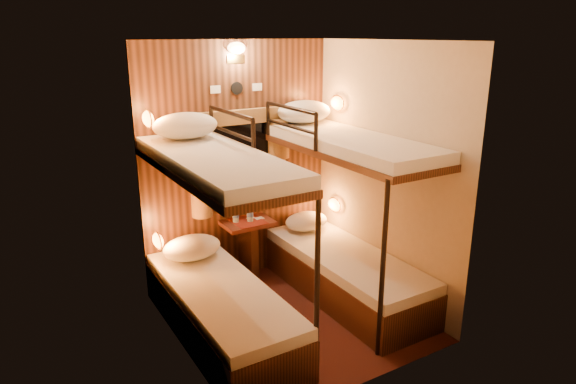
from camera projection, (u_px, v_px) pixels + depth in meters
floor at (292, 317)px, 4.63m from camera, size 2.10×2.10×0.00m
ceiling at (292, 40)px, 3.92m from camera, size 2.10×2.10×0.00m
wall_back at (237, 164)px, 5.14m from camera, size 2.40×0.00×2.40m
wall_front at (374, 230)px, 3.42m from camera, size 2.40×0.00×2.40m
wall_left at (176, 211)px, 3.78m from camera, size 0.00×2.40×2.40m
wall_right at (384, 174)px, 4.77m from camera, size 0.00×2.40×2.40m
back_panel at (238, 164)px, 5.12m from camera, size 2.00×0.03×2.40m
bunk_left at (220, 275)px, 4.20m from camera, size 0.72×1.90×1.82m
bunk_right at (347, 243)px, 4.84m from camera, size 0.72×1.90×1.82m
window at (239, 167)px, 5.10m from camera, size 1.00×0.12×0.79m
curtains at (241, 159)px, 5.05m from camera, size 1.10×0.22×1.00m
back_fixtures at (237, 56)px, 4.78m from camera, size 0.54×0.09×0.48m
reading_lamps at (253, 167)px, 4.84m from camera, size 2.00×0.20×1.25m
table at (248, 243)px, 5.20m from camera, size 0.50×0.34×0.66m
bottle_left at (236, 213)px, 5.08m from camera, size 0.07×0.07×0.23m
bottle_right at (250, 212)px, 5.10m from camera, size 0.07×0.07×0.23m
sachet_a at (259, 218)px, 5.21m from camera, size 0.09×0.07×0.01m
sachet_b at (250, 218)px, 5.21m from camera, size 0.09×0.08×0.01m
pillow_lower_left at (192, 248)px, 4.72m from camera, size 0.54×0.39×0.21m
pillow_lower_right at (306, 221)px, 5.42m from camera, size 0.48×0.34×0.19m
pillow_upper_left at (185, 126)px, 4.37m from camera, size 0.57×0.40×0.22m
pillow_upper_right at (304, 112)px, 5.13m from camera, size 0.57×0.41×0.23m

